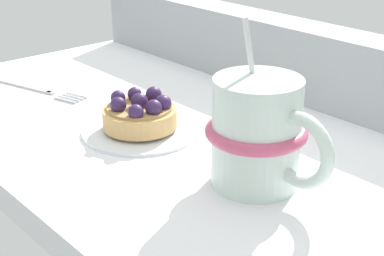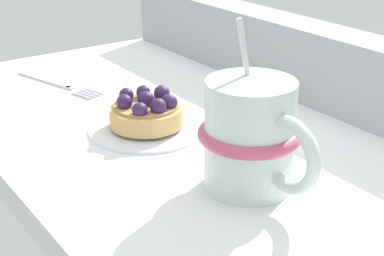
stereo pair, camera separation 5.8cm
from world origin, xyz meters
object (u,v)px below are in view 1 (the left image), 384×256
at_px(raspberry_tart, 140,113).
at_px(dessert_plate, 140,129).
at_px(dessert_fork, 36,88).
at_px(coffee_mug, 259,134).

bearing_deg(raspberry_tart, dessert_plate, -139.31).
xyz_separation_m(dessert_plate, raspberry_tart, (0.00, 0.00, 0.02)).
relative_size(dessert_plate, raspberry_tart, 1.58).
bearing_deg(raspberry_tart, dessert_fork, -174.01).
distance_m(dessert_plate, raspberry_tart, 0.02).
distance_m(raspberry_tart, dessert_fork, 0.20).
height_order(coffee_mug, dessert_fork, coffee_mug).
xyz_separation_m(raspberry_tart, dessert_fork, (-0.20, -0.02, -0.02)).
bearing_deg(dessert_plate, dessert_fork, -174.08).
xyz_separation_m(dessert_plate, dessert_fork, (-0.20, -0.02, -0.00)).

